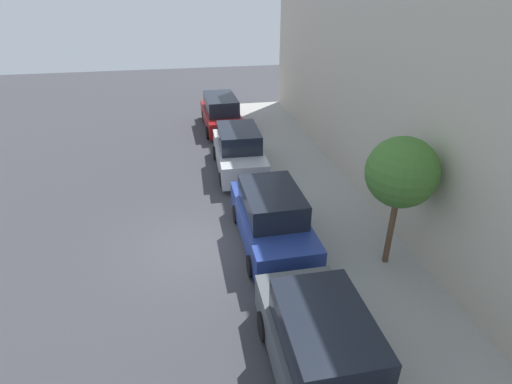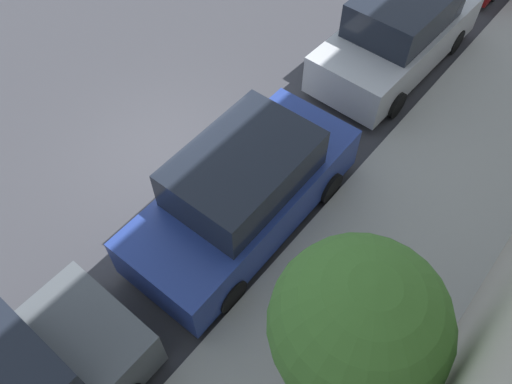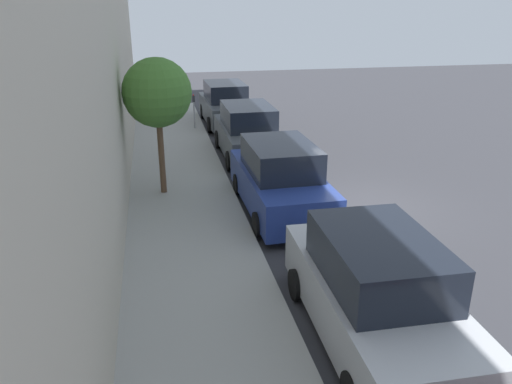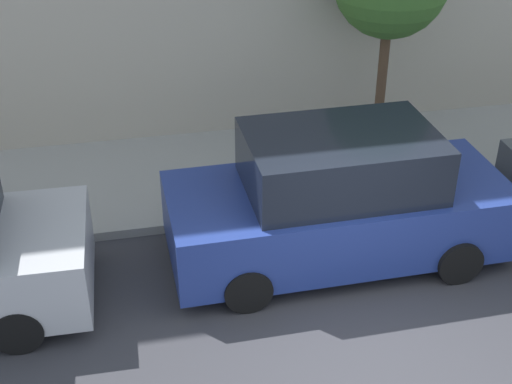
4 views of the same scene
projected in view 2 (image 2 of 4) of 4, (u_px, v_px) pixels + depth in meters
ground_plane at (167, 153)px, 10.83m from camera, size 60.00×60.00×0.00m
sidewalk at (366, 287)px, 8.87m from camera, size 3.12×32.00×0.15m
parked_suv_third at (244, 191)px, 9.06m from camera, size 2.08×4.83×1.98m
parked_suv_fourth at (398, 34)px, 11.80m from camera, size 2.08×4.84×1.98m
street_tree at (358, 326)px, 5.28m from camera, size 1.96×1.96×3.97m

